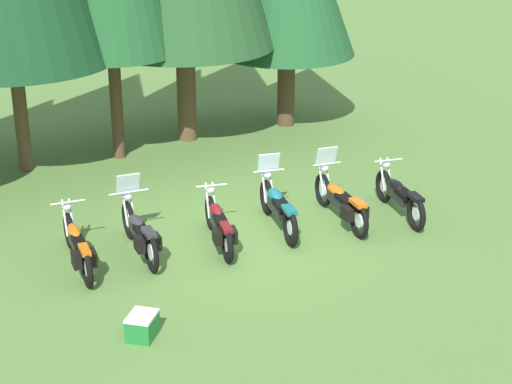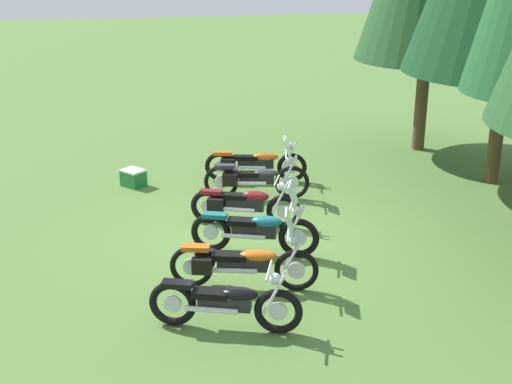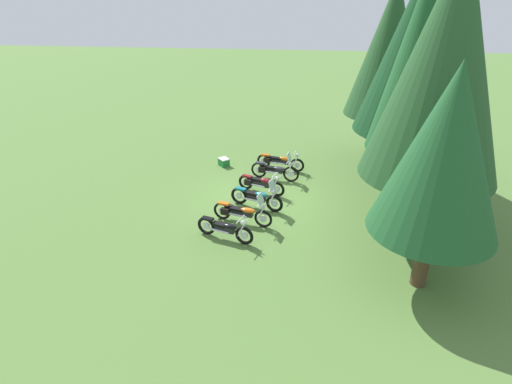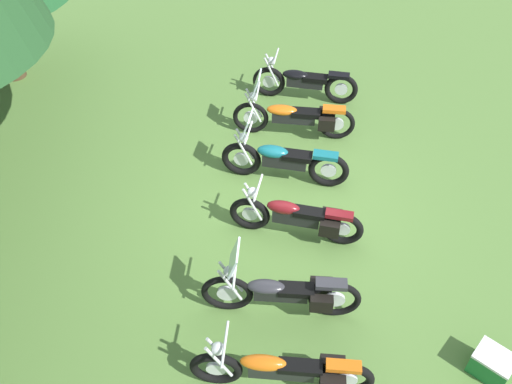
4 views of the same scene
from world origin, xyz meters
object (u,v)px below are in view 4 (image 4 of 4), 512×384
motorcycle_5 (304,82)px  motorcycle_4 (295,116)px  picnic_cooler (492,364)px  motorcycle_0 (285,370)px  motorcycle_2 (298,217)px  motorcycle_1 (283,292)px  motorcycle_3 (283,160)px

motorcycle_5 → motorcycle_4: bearing=89.0°
motorcycle_5 → picnic_cooler: bearing=119.1°
motorcycle_0 → motorcycle_5: 6.59m
motorcycle_0 → motorcycle_2: size_ratio=1.11×
motorcycle_0 → picnic_cooler: (-0.18, -2.77, -0.24)m
motorcycle_1 → motorcycle_3: size_ratio=1.01×
motorcycle_1 → motorcycle_2: bearing=-97.6°
motorcycle_2 → motorcycle_5: size_ratio=0.97×
motorcycle_0 → motorcycle_1: bearing=-85.8°
motorcycle_2 → motorcycle_4: motorcycle_4 is taller
motorcycle_3 → motorcycle_4: 1.33m
motorcycle_1 → motorcycle_4: size_ratio=0.96×
motorcycle_4 → motorcycle_0: bearing=92.4°
motorcycle_2 → picnic_cooler: 3.46m
motorcycle_2 → motorcycle_1: bearing=91.0°
motorcycle_1 → motorcycle_3: motorcycle_1 is taller
motorcycle_0 → motorcycle_1: (1.15, -0.18, 0.04)m
picnic_cooler → motorcycle_0: bearing=86.2°
motorcycle_5 → picnic_cooler: (-6.58, -1.18, -0.24)m
motorcycle_1 → motorcycle_5: size_ratio=1.04×
motorcycle_0 → picnic_cooler: size_ratio=3.63×
motorcycle_1 → motorcycle_3: 2.85m
motorcycle_2 → motorcycle_3: 1.38m
motorcycle_1 → motorcycle_2: 1.51m
motorcycle_1 → motorcycle_0: bearing=93.2°
motorcycle_5 → motorcycle_0: bearing=94.9°
motorcycle_1 → motorcycle_5: (5.24, -1.41, -0.04)m
motorcycle_0 → motorcycle_2: (2.57, -0.69, 0.00)m
motorcycle_0 → motorcycle_1: motorcycle_1 is taller
motorcycle_2 → motorcycle_3: motorcycle_3 is taller
motorcycle_1 → motorcycle_4: bearing=-91.5°
motorcycle_0 → motorcycle_5: motorcycle_5 is taller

